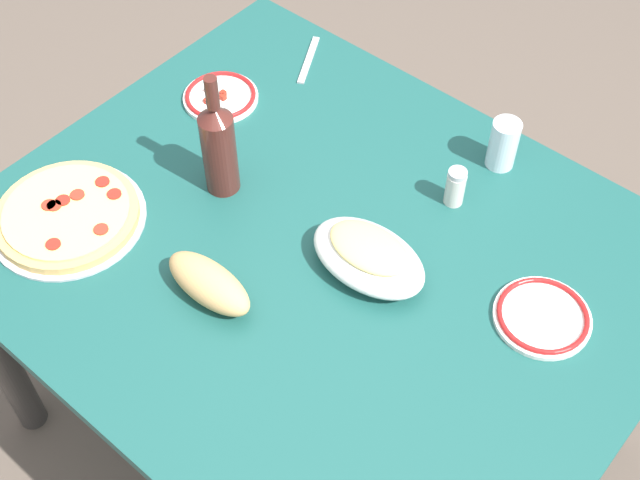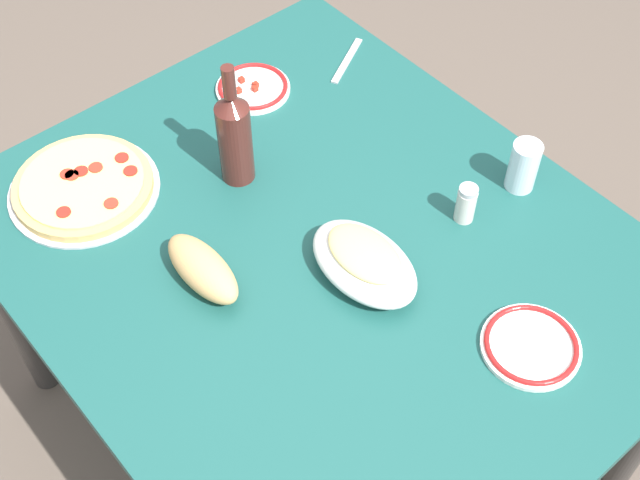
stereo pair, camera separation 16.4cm
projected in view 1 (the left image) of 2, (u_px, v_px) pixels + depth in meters
The scene contains 11 objects.
ground_plane at pixel (320, 424), 2.24m from camera, with size 8.00×8.00×0.00m, color brown.
dining_table at pixel (320, 282), 1.75m from camera, with size 1.29×1.07×0.74m.
pepperoni_pizza at pixel (67, 216), 1.71m from camera, with size 0.31×0.31×0.03m.
baked_pasta_dish at pixel (369, 255), 1.61m from camera, with size 0.24×0.15×0.08m.
wine_bottle at pixel (219, 146), 1.69m from camera, with size 0.07×0.07×0.29m.
water_glass at pixel (503, 144), 1.77m from camera, with size 0.06×0.06×0.11m, color silver.
side_plate_near at pixel (221, 96), 1.94m from camera, with size 0.17×0.17×0.02m.
side_plate_far at pixel (542, 316), 1.56m from camera, with size 0.18×0.18×0.02m.
bread_loaf at pixel (209, 283), 1.57m from camera, with size 0.19×0.08×0.07m, color tan.
spice_shaker at pixel (455, 187), 1.72m from camera, with size 0.04×0.04×0.09m.
fork_right at pixel (309, 60), 2.03m from camera, with size 0.17×0.02×0.01m, color #B7B7BC.
Camera 1 is at (-0.67, 0.79, 2.05)m, focal length 48.17 mm.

